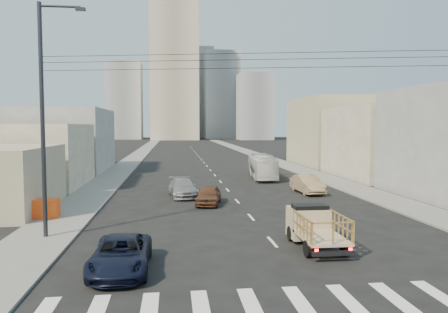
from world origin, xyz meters
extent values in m
plane|color=black|center=(0.00, 0.00, 0.00)|extent=(420.00, 420.00, 0.00)
cube|color=slate|center=(-11.75, 70.00, 0.06)|extent=(3.50, 180.00, 0.12)
cube|color=slate|center=(11.75, 70.00, 0.06)|extent=(3.50, 180.00, 0.12)
cube|color=silver|center=(-2.44, -6.00, 0.01)|extent=(0.55, 3.80, 0.01)
cube|color=silver|center=(-0.80, -6.00, 0.01)|extent=(0.55, 3.80, 0.01)
cube|color=silver|center=(0.84, -6.00, 0.01)|extent=(0.55, 3.80, 0.01)
cube|color=silver|center=(2.48, -6.00, 0.01)|extent=(0.55, 3.80, 0.01)
cube|color=silver|center=(0.00, 2.00, 0.01)|extent=(0.15, 2.00, 0.01)
cube|color=silver|center=(0.00, 8.00, 0.01)|extent=(0.15, 2.00, 0.01)
cube|color=silver|center=(0.00, 14.00, 0.01)|extent=(0.15, 2.00, 0.01)
cube|color=silver|center=(0.00, 20.00, 0.01)|extent=(0.15, 2.00, 0.01)
cube|color=silver|center=(0.00, 26.00, 0.01)|extent=(0.15, 2.00, 0.01)
cube|color=silver|center=(0.00, 32.00, 0.01)|extent=(0.15, 2.00, 0.01)
cube|color=silver|center=(0.00, 38.00, 0.01)|extent=(0.15, 2.00, 0.01)
cube|color=silver|center=(0.00, 44.00, 0.01)|extent=(0.15, 2.00, 0.01)
cube|color=silver|center=(0.00, 50.00, 0.01)|extent=(0.15, 2.00, 0.01)
cube|color=silver|center=(0.00, 56.00, 0.01)|extent=(0.15, 2.00, 0.01)
cube|color=silver|center=(0.00, 62.00, 0.01)|extent=(0.15, 2.00, 0.01)
cube|color=silver|center=(0.00, 68.00, 0.01)|extent=(0.15, 2.00, 0.01)
cube|color=silver|center=(0.00, 74.00, 0.01)|extent=(0.15, 2.00, 0.01)
cube|color=silver|center=(0.00, 80.00, 0.01)|extent=(0.15, 2.00, 0.01)
cube|color=silver|center=(0.00, 86.00, 0.01)|extent=(0.15, 2.00, 0.01)
cube|color=silver|center=(0.00, 92.00, 0.01)|extent=(0.15, 2.00, 0.01)
cube|color=silver|center=(0.00, 98.00, 0.01)|extent=(0.15, 2.00, 0.01)
cube|color=silver|center=(0.00, 104.00, 0.01)|extent=(0.15, 2.00, 0.01)
cube|color=tan|center=(1.84, -0.01, 0.70)|extent=(1.90, 3.00, 0.12)
cube|color=tan|center=(1.84, 1.99, 0.95)|extent=(1.90, 1.60, 1.50)
cube|color=black|center=(1.84, 1.74, 1.55)|extent=(1.70, 0.90, 0.70)
cube|color=#2D2D33|center=(1.84, -1.56, 0.40)|extent=(1.90, 0.12, 0.22)
cube|color=#FF0C0C|center=(1.09, -1.56, 0.55)|extent=(0.15, 0.05, 0.12)
cube|color=#FF0C0C|center=(2.59, -1.56, 0.55)|extent=(0.15, 0.05, 0.12)
cylinder|color=black|center=(0.99, 2.09, 0.38)|extent=(0.25, 0.76, 0.76)
cylinder|color=black|center=(2.69, 2.09, 0.38)|extent=(0.25, 0.76, 0.76)
cylinder|color=black|center=(0.99, -0.71, 0.38)|extent=(0.25, 0.76, 0.76)
cylinder|color=black|center=(2.69, -0.71, 0.38)|extent=(0.25, 0.76, 0.76)
imported|color=black|center=(-7.04, -1.63, 0.68)|extent=(2.26, 4.89, 1.36)
imported|color=silver|center=(4.96, 28.41, 1.33)|extent=(2.99, 9.68, 2.66)
imported|color=brown|center=(-2.31, 12.88, 0.70)|extent=(2.41, 4.34, 1.40)
imported|color=#967958|center=(6.65, 17.33, 0.77)|extent=(1.97, 4.80, 1.55)
imported|color=gray|center=(-4.14, 16.70, 0.74)|extent=(2.60, 5.26, 1.47)
cylinder|color=#2D2D33|center=(-11.50, 4.00, 6.00)|extent=(0.22, 0.22, 12.00)
cylinder|color=#2D2D33|center=(-10.50, 4.00, 11.80)|extent=(2.00, 0.12, 0.12)
cube|color=#2D2D33|center=(-9.50, 4.00, 11.70)|extent=(0.50, 0.25, 0.15)
cylinder|color=black|center=(0.00, 1.50, 9.30)|extent=(23.01, 5.02, 0.02)
cylinder|color=black|center=(0.00, 1.50, 9.00)|extent=(23.01, 5.02, 0.02)
cylinder|color=black|center=(0.00, 1.50, 8.60)|extent=(23.01, 5.02, 0.02)
cube|color=#F85017|center=(-13.00, 8.93, 0.31)|extent=(1.80, 1.20, 0.38)
cube|color=#F85017|center=(-13.00, 8.93, 0.69)|extent=(1.80, 1.20, 0.38)
cube|color=#F85017|center=(-13.00, 8.93, 1.07)|extent=(1.80, 1.20, 0.38)
cube|color=#A6A086|center=(19.50, 28.00, 4.00)|extent=(11.00, 14.00, 8.00)
cube|color=tan|center=(20.00, 44.00, 5.00)|extent=(12.00, 16.00, 10.00)
cube|color=#A6A086|center=(-19.00, 24.00, 3.00)|extent=(11.00, 12.00, 6.00)
cube|color=gray|center=(-19.50, 39.00, 4.00)|extent=(12.00, 16.00, 8.00)
cube|color=tan|center=(-4.00, 170.00, 30.00)|extent=(20.00, 20.00, 60.00)
cube|color=gray|center=(18.00, 185.00, 20.00)|extent=(16.00, 16.00, 40.00)
cube|color=gray|center=(-26.00, 180.00, 17.00)|extent=(15.00, 15.00, 34.00)
cube|color=gray|center=(6.00, 200.00, 22.00)|extent=(18.00, 18.00, 44.00)
cube|color=gray|center=(30.00, 165.00, 14.00)|extent=(14.00, 14.00, 28.00)
camera|label=1|loc=(-4.94, -19.13, 5.82)|focal=35.00mm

